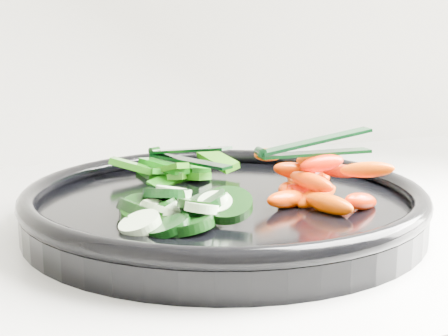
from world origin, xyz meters
name	(u,v)px	position (x,y,z in m)	size (l,w,h in m)	color
veggie_tray	(224,204)	(-0.23, 1.65, 0.95)	(0.49, 0.49, 0.04)	black
cucumber_pile	(170,210)	(-0.29, 1.61, 0.96)	(0.12, 0.12, 0.04)	black
carrot_pile	(313,183)	(-0.15, 1.61, 0.97)	(0.12, 0.16, 0.05)	#E94100
pepper_pile	(177,170)	(-0.24, 1.75, 0.96)	(0.14, 0.09, 0.03)	#1D6F0A
tong_carrot	(312,147)	(-0.15, 1.62, 1.00)	(0.11, 0.02, 0.02)	black
tong_pepper	(187,155)	(-0.23, 1.74, 0.98)	(0.06, 0.11, 0.02)	black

